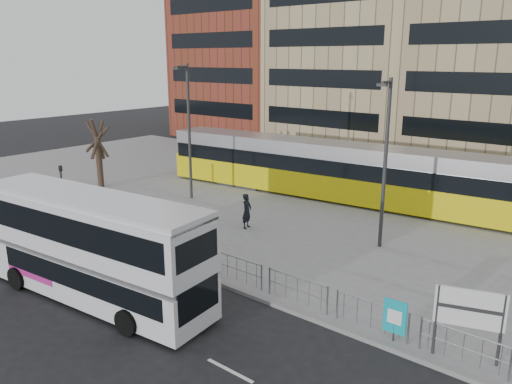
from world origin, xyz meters
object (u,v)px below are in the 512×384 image
Objects in this scene: double_decker_bus at (92,244)px; bare_tree at (95,116)px; traffic_light_west at (62,185)px; lamp_post_east at (385,158)px; tram at (380,177)px; station_sign at (469,312)px; ad_panel at (395,317)px; pedestrian at (247,211)px; lamp_post_west at (188,127)px.

double_decker_bus is 1.48× the size of bare_tree.
traffic_light_west is at bearing -49.71° from bare_tree.
double_decker_bus is 1.31× the size of lamp_post_east.
tram reaches higher than traffic_light_west.
double_decker_bus is at bearing -177.88° from station_sign.
station_sign is at bearing -11.06° from bare_tree.
tram is 15.76m from ad_panel.
station_sign is 2.28m from ad_panel.
pedestrian is at bearing -118.66° from tram.
tram is 16.31× the size of pedestrian.
station_sign is 0.32× the size of bare_tree.
station_sign is at bearing -48.51° from lamp_post_east.
lamp_post_east is (13.42, -0.18, -0.26)m from lamp_post_west.
tram is 21.50× the size of ad_panel.
tram is at bearing 31.68° from lamp_post_west.
tram is 3.62× the size of lamp_post_west.
station_sign is at bearing 10.85° from traffic_light_west.
pedestrian is at bearing 40.55° from traffic_light_west.
station_sign reaches higher than ad_panel.
bare_tree is at bearing 165.13° from ad_panel.
bare_tree reaches higher than ad_panel.
double_decker_bus is 3.41× the size of traffic_light_west.
bare_tree is (-14.35, 9.88, 2.90)m from double_decker_bus.
station_sign is 9.80m from lamp_post_east.
ad_panel is (-2.11, -0.40, -0.76)m from station_sign.
ad_panel is (7.32, -13.93, -0.98)m from tram.
ad_panel is 0.17× the size of lamp_post_west.
double_decker_bus reaches higher than pedestrian.
lamp_post_west reaches higher than ad_panel.
tram is 19.48m from bare_tree.
double_decker_bus is at bearing -159.63° from ad_panel.
bare_tree is at bearing -160.35° from tram.
lamp_post_east is at bearing 5.03° from bare_tree.
traffic_light_west is at bearing -155.15° from lamp_post_east.
bare_tree is at bearing 76.83° from pedestrian.
pedestrian is 10.60m from traffic_light_west.
ad_panel is at bearing 16.21° from double_decker_bus.
lamp_post_west is 1.20× the size of bare_tree.
traffic_light_west is at bearing -138.36° from tram.
lamp_post_east is (6.76, 1.99, 3.44)m from pedestrian.
tram is at bearing 106.50° from station_sign.
lamp_post_west is at bearing 82.16° from traffic_light_west.
lamp_post_east is at bearing -0.77° from lamp_post_west.
lamp_post_east reaches higher than bare_tree.
station_sign is at bearing -61.03° from tram.
pedestrian is (-0.56, 9.69, -1.14)m from double_decker_bus.
lamp_post_west is at bearing 179.23° from lamp_post_east.
bare_tree is at bearing 140.37° from traffic_light_west.
lamp_post_west is (-7.22, 11.86, 2.56)m from double_decker_bus.
tram is at bearing 115.72° from ad_panel.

